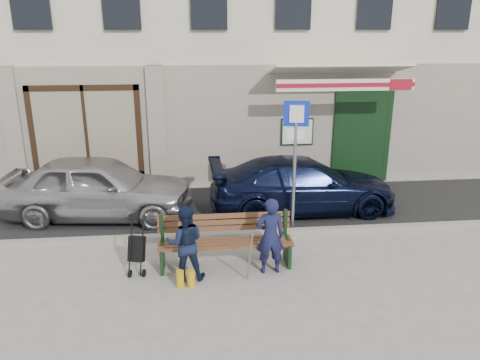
{
  "coord_description": "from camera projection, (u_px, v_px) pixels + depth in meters",
  "views": [
    {
      "loc": [
        -0.47,
        -7.23,
        4.07
      ],
      "look_at": [
        0.43,
        1.6,
        1.2
      ],
      "focal_mm": 35.0,
      "sensor_mm": 36.0,
      "label": 1
    }
  ],
  "objects": [
    {
      "name": "ground",
      "position": [
        225.0,
        274.0,
        8.14
      ],
      "size": [
        80.0,
        80.0,
        0.0
      ],
      "primitive_type": "plane",
      "color": "#9E9991",
      "rests_on": "ground"
    },
    {
      "name": "asphalt_lane",
      "position": [
        216.0,
        209.0,
        11.08
      ],
      "size": [
        60.0,
        3.2,
        0.01
      ],
      "primitive_type": "cube",
      "color": "#282828",
      "rests_on": "ground"
    },
    {
      "name": "curb",
      "position": [
        220.0,
        235.0,
        9.55
      ],
      "size": [
        60.0,
        0.18,
        0.12
      ],
      "primitive_type": "cube",
      "color": "#9E9384",
      "rests_on": "ground"
    },
    {
      "name": "car_silver",
      "position": [
        98.0,
        187.0,
        10.42
      ],
      "size": [
        4.33,
        2.12,
        1.42
      ],
      "primitive_type": "imported",
      "rotation": [
        0.0,
        0.0,
        1.46
      ],
      "color": "#AFAFB4",
      "rests_on": "ground"
    },
    {
      "name": "car_navy",
      "position": [
        303.0,
        185.0,
        10.85
      ],
      "size": [
        4.36,
        1.85,
        1.25
      ],
      "primitive_type": "imported",
      "rotation": [
        0.0,
        0.0,
        1.59
      ],
      "color": "black",
      "rests_on": "ground"
    },
    {
      "name": "parking_sign",
      "position": [
        295.0,
        145.0,
        9.41
      ],
      "size": [
        0.51,
        0.11,
        2.73
      ],
      "rotation": [
        0.0,
        0.0,
        -0.15
      ],
      "color": "gray",
      "rests_on": "ground"
    },
    {
      "name": "bench",
      "position": [
        223.0,
        243.0,
        8.3
      ],
      "size": [
        2.4,
        1.17,
        0.98
      ],
      "color": "brown",
      "rests_on": "ground"
    },
    {
      "name": "man",
      "position": [
        270.0,
        236.0,
        8.03
      ],
      "size": [
        0.52,
        0.35,
        1.37
      ],
      "primitive_type": "imported",
      "rotation": [
        0.0,
        0.0,
        3.19
      ],
      "color": "#16183D",
      "rests_on": "ground"
    },
    {
      "name": "woman",
      "position": [
        185.0,
        243.0,
        7.83
      ],
      "size": [
        0.65,
        0.51,
        1.33
      ],
      "primitive_type": "imported",
      "rotation": [
        0.0,
        0.0,
        3.13
      ],
      "color": "#121A32",
      "rests_on": "ground"
    },
    {
      "name": "stroller",
      "position": [
        137.0,
        250.0,
        8.1
      ],
      "size": [
        0.33,
        0.43,
        0.95
      ],
      "rotation": [
        0.0,
        0.0,
        -0.3
      ],
      "color": "black",
      "rests_on": "ground"
    }
  ]
}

